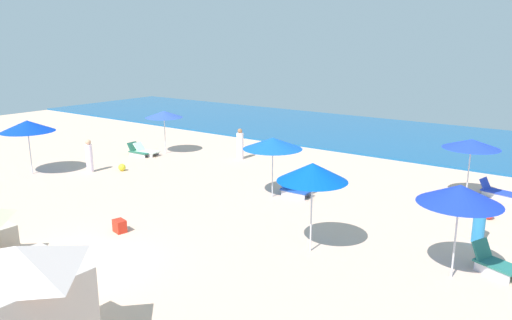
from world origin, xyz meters
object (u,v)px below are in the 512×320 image
object	(u,v)px
beachgoer_1	(479,222)
lounge_chair_2_1	(140,151)
cooler_box_1	(120,226)
lounge_chair_0_0	(294,190)
beachgoer_2	(89,157)
umbrella_3	(312,172)
cabana_3	(23,309)
beachgoer_0	(240,145)
lounge_chair_5_0	(495,263)
umbrella_5	(460,194)
beach_ball_0	(122,167)
umbrella_1	(27,126)
lounge_chair_4_0	(497,191)
umbrella_4	(471,144)
lounge_chair_2_0	(146,151)
umbrella_2	(164,114)
beach_ball_2	(488,214)
umbrella_0	(273,143)

from	to	relation	value
beachgoer_1	lounge_chair_2_1	bearing A→B (deg)	-15.10
lounge_chair_2_1	cooler_box_1	size ratio (longest dim) A/B	3.31
lounge_chair_0_0	lounge_chair_2_1	world-z (taller)	lounge_chair_0_0
beachgoer_2	umbrella_3	bearing A→B (deg)	-141.35
cabana_3	beachgoer_0	world-z (taller)	cabana_3
lounge_chair_5_0	beachgoer_2	world-z (taller)	beachgoer_2
umbrella_5	beach_ball_0	world-z (taller)	umbrella_5
umbrella_1	lounge_chair_2_1	distance (m)	6.03
beachgoer_0	beachgoer_2	distance (m)	7.60
lounge_chair_4_0	cabana_3	bearing A→B (deg)	176.22
umbrella_4	umbrella_5	distance (m)	7.23
lounge_chair_2_0	beachgoer_2	distance (m)	4.02
lounge_chair_0_0	lounge_chair_5_0	size ratio (longest dim) A/B	0.96
lounge_chair_0_0	umbrella_2	bearing A→B (deg)	75.37
lounge_chair_2_1	cooler_box_1	bearing A→B (deg)	-135.63
umbrella_3	beachgoer_2	xyz separation A→B (m)	(-13.12, 1.65, -1.70)
lounge_chair_2_0	beachgoer_0	world-z (taller)	beachgoer_0
lounge_chair_4_0	lounge_chair_0_0	bearing A→B (deg)	138.25
lounge_chair_2_0	beachgoer_2	world-z (taller)	beachgoer_2
lounge_chair_2_1	cabana_3	bearing A→B (deg)	-138.75
lounge_chair_2_0	umbrella_3	bearing A→B (deg)	-120.63
lounge_chair_2_1	beach_ball_2	distance (m)	17.64
lounge_chair_2_0	umbrella_2	bearing A→B (deg)	-34.78
umbrella_0	beach_ball_0	xyz separation A→B (m)	(-8.16, -0.98, -2.03)
lounge_chair_2_0	beach_ball_2	world-z (taller)	lounge_chair_2_0
lounge_chair_5_0	beachgoer_1	distance (m)	2.20
lounge_chair_5_0	beachgoer_1	world-z (taller)	beachgoer_1
cabana_3	umbrella_0	world-z (taller)	cabana_3
lounge_chair_2_0	beach_ball_0	distance (m)	3.33
umbrella_2	cabana_3	bearing A→B (deg)	-51.43
lounge_chair_4_0	beachgoer_1	distance (m)	5.39
beachgoer_0	beachgoer_2	size ratio (longest dim) A/B	1.04
beachgoer_0	lounge_chair_2_1	bearing A→B (deg)	-66.01
umbrella_2	beachgoer_2	size ratio (longest dim) A/B	1.50
umbrella_2	lounge_chair_4_0	size ratio (longest dim) A/B	1.55
umbrella_0	umbrella_2	distance (m)	9.72
umbrella_1	umbrella_2	distance (m)	7.05
umbrella_1	umbrella_0	bearing A→B (deg)	18.86
umbrella_4	beachgoer_2	xyz separation A→B (m)	(-15.67, -6.23, -1.51)
umbrella_4	lounge_chair_2_1	bearing A→B (deg)	-171.32
umbrella_1	beach_ball_0	distance (m)	4.67
lounge_chair_2_0	umbrella_4	xyz separation A→B (m)	(16.19, 2.28, 2.03)
cabana_3	lounge_chair_2_1	size ratio (longest dim) A/B	1.78
lounge_chair_0_0	beachgoer_0	bearing A→B (deg)	55.52
beachgoer_0	beachgoer_2	bearing A→B (deg)	-37.22
lounge_chair_2_1	lounge_chair_4_0	xyz separation A→B (m)	(17.36, 3.67, -0.00)
umbrella_0	lounge_chair_0_0	xyz separation A→B (m)	(0.67, 0.59, -1.94)
umbrella_2	lounge_chair_2_1	world-z (taller)	umbrella_2
umbrella_1	umbrella_2	world-z (taller)	umbrella_1
beachgoer_2	cabana_3	bearing A→B (deg)	-173.86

